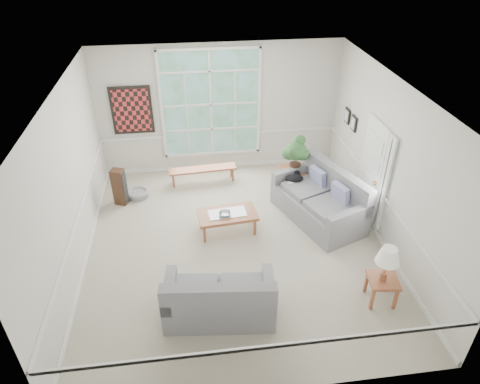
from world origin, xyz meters
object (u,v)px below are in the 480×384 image
object	(u,v)px
loveseat_front	(219,292)
side_table	(381,289)
coffee_table	(227,222)
end_table	(292,182)
loveseat_right	(319,197)

from	to	relation	value
loveseat_front	side_table	distance (m)	2.58
loveseat_front	coffee_table	bearing A→B (deg)	86.53
end_table	side_table	bearing A→B (deg)	-78.35
loveseat_right	coffee_table	bearing A→B (deg)	163.66
loveseat_front	side_table	bearing A→B (deg)	4.49
loveseat_right	coffee_table	size ratio (longest dim) A/B	1.74
loveseat_right	loveseat_front	xyz separation A→B (m)	(-2.19, -2.22, -0.08)
coffee_table	end_table	size ratio (longest dim) A/B	1.95
coffee_table	side_table	distance (m)	3.07
end_table	side_table	world-z (taller)	end_table
coffee_table	side_table	size ratio (longest dim) A/B	2.41
loveseat_right	side_table	size ratio (longest dim) A/B	4.19
loveseat_right	end_table	xyz separation A→B (m)	(-0.30, 1.00, -0.24)
end_table	side_table	size ratio (longest dim) A/B	1.23
loveseat_front	loveseat_right	bearing A→B (deg)	51.26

